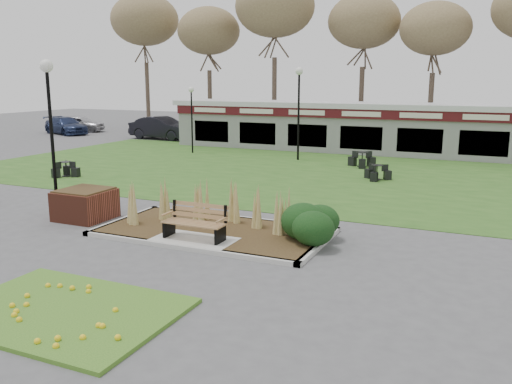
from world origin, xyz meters
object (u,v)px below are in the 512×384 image
at_px(brick_planter, 85,204).
at_px(food_pavilion, 367,127).
at_px(lamp_post_mid_right, 299,93).
at_px(car_black, 162,128).
at_px(lamp_post_far_left, 191,105).
at_px(bistro_set_c, 362,162).
at_px(car_silver, 80,124).
at_px(bistro_set_d, 377,175).
at_px(car_blue, 66,126).
at_px(park_bench, 196,221).
at_px(bistro_set_a, 66,171).
at_px(lamp_post_near_left, 49,103).

relative_size(brick_planter, food_pavilion, 0.06).
bearing_deg(lamp_post_mid_right, brick_planter, -97.03).
bearing_deg(car_black, lamp_post_far_left, -129.76).
height_order(lamp_post_mid_right, car_black, lamp_post_mid_right).
bearing_deg(bistro_set_c, food_pavilion, 100.82).
bearing_deg(lamp_post_mid_right, car_silver, 160.84).
height_order(brick_planter, bistro_set_d, brick_planter).
bearing_deg(brick_planter, car_blue, 134.42).
xyz_separation_m(park_bench, bistro_set_a, (-10.31, 6.20, -0.35)).
distance_m(car_silver, car_blue, 1.96).
bearing_deg(car_silver, car_black, -118.21).
bearing_deg(car_silver, car_blue, 172.97).
relative_size(food_pavilion, lamp_post_far_left, 6.44).
relative_size(food_pavilion, bistro_set_a, 20.20).
xyz_separation_m(food_pavilion, lamp_post_far_left, (-9.22, -4.44, 1.31)).
height_order(bistro_set_d, car_black, car_black).
bearing_deg(bistro_set_d, brick_planter, -123.65).
bearing_deg(lamp_post_near_left, bistro_set_a, 130.94).
xyz_separation_m(lamp_post_near_left, bistro_set_a, (-4.48, 5.17, -3.30)).
bearing_deg(car_black, bistro_set_a, -158.40).
distance_m(park_bench, lamp_post_far_left, 17.97).
xyz_separation_m(car_silver, car_black, (9.34, -1.93, 0.13)).
bearing_deg(brick_planter, lamp_post_mid_right, 82.97).
xyz_separation_m(brick_planter, car_blue, (-19.60, 20.00, 0.19)).
xyz_separation_m(park_bench, lamp_post_mid_right, (-2.62, 15.15, 2.95)).
bearing_deg(bistro_set_a, car_silver, 130.36).
distance_m(food_pavilion, car_silver, 24.51).
height_order(bistro_set_c, bistro_set_d, bistro_set_c).
distance_m(lamp_post_near_left, car_black, 21.91).
bearing_deg(bistro_set_a, park_bench, -31.01).
relative_size(park_bench, lamp_post_far_left, 0.45).
bearing_deg(brick_planter, lamp_post_far_left, 108.36).
distance_m(lamp_post_near_left, lamp_post_far_left, 14.66).
xyz_separation_m(brick_planter, bistro_set_c, (5.44, 13.50, -0.21)).
xyz_separation_m(car_black, car_blue, (-9.01, 0.00, -0.15)).
height_order(lamp_post_near_left, lamp_post_mid_right, same).
xyz_separation_m(bistro_set_d, car_black, (-17.44, 9.70, 0.58)).
bearing_deg(park_bench, lamp_post_near_left, 169.96).
bearing_deg(lamp_post_mid_right, lamp_post_far_left, 178.91).
height_order(food_pavilion, car_blue, food_pavilion).
height_order(brick_planter, bistro_set_a, brick_planter).
bearing_deg(park_bench, car_silver, 137.00).
xyz_separation_m(park_bench, car_black, (-14.98, 20.75, 0.22)).
height_order(brick_planter, lamp_post_far_left, lamp_post_far_left).
distance_m(bistro_set_d, car_silver, 29.20).
height_order(park_bench, car_silver, car_silver).
xyz_separation_m(lamp_post_mid_right, car_silver, (-21.70, 7.54, -2.87)).
bearing_deg(bistro_set_d, car_black, 150.92).
relative_size(park_bench, lamp_post_mid_right, 0.35).
bearing_deg(lamp_post_near_left, bistro_set_c, 62.53).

